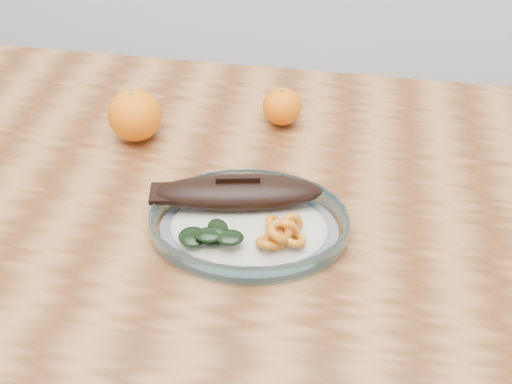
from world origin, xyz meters
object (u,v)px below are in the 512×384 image
at_px(orange_right, 282,107).
at_px(dining_table, 190,256).
at_px(orange_left, 135,115).
at_px(plated_meal, 248,221).

bearing_deg(orange_right, dining_table, -115.27).
distance_m(dining_table, orange_left, 0.24).
bearing_deg(plated_meal, orange_right, 82.27).
distance_m(plated_meal, orange_left, 0.28).
relative_size(plated_meal, orange_right, 8.28).
xyz_separation_m(orange_left, orange_right, (0.22, 0.08, -0.01)).
bearing_deg(orange_right, plated_meal, -92.67).
bearing_deg(orange_right, orange_left, -161.15).
height_order(orange_left, orange_right, orange_left).
height_order(dining_table, orange_left, orange_left).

